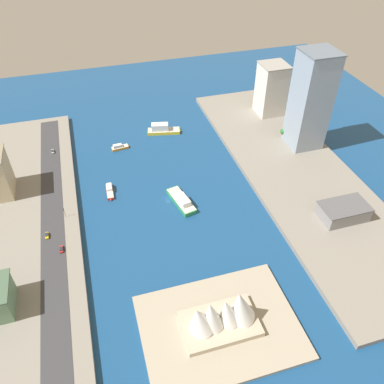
# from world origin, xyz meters

# --- Properties ---
(ground_plane) EXTENTS (440.00, 440.00, 0.00)m
(ground_plane) POSITION_xyz_m (0.00, 0.00, 0.00)
(ground_plane) COLOR navy
(quay_west) EXTENTS (70.00, 240.00, 3.30)m
(quay_west) POSITION_xyz_m (-90.00, 0.00, 1.65)
(quay_west) COLOR gray
(quay_west) RESTS_ON ground_plane
(quay_east) EXTENTS (70.00, 240.00, 3.30)m
(quay_east) POSITION_xyz_m (90.00, 0.00, 1.65)
(quay_east) COLOR gray
(quay_east) RESTS_ON ground_plane
(peninsula_point) EXTENTS (70.98, 52.64, 2.00)m
(peninsula_point) POSITION_xyz_m (-1.35, 93.10, 1.00)
(peninsula_point) COLOR #A89E89
(peninsula_point) RESTS_ON ground_plane
(road_strip) EXTENTS (12.95, 228.00, 0.15)m
(road_strip) POSITION_xyz_m (69.74, 0.00, 3.38)
(road_strip) COLOR #38383D
(road_strip) RESTS_ON quay_east
(tugboat_red) EXTENTS (4.61, 16.25, 3.59)m
(tugboat_red) POSITION_xyz_m (34.29, -16.75, 1.38)
(tugboat_red) COLOR red
(tugboat_red) RESTS_ON ground_plane
(ferry_green_doubledeck) EXTENTS (13.50, 29.00, 5.94)m
(ferry_green_doubledeck) POSITION_xyz_m (-7.21, 6.13, 2.10)
(ferry_green_doubledeck) COLOR #2D8C4C
(ferry_green_doubledeck) RESTS_ON ground_plane
(ferry_yellow_fast) EXTENTS (27.09, 13.09, 7.72)m
(ferry_yellow_fast) POSITION_xyz_m (-14.54, -77.68, 2.95)
(ferry_yellow_fast) COLOR yellow
(ferry_yellow_fast) RESTS_ON ground_plane
(water_taxi_orange) EXTENTS (13.75, 6.05, 3.87)m
(water_taxi_orange) POSITION_xyz_m (20.93, -64.67, 1.42)
(water_taxi_orange) COLOR orange
(water_taxi_orange) RESTS_ON ground_plane
(tower_tall_glass) EXTENTS (22.84, 23.55, 68.59)m
(tower_tall_glass) POSITION_xyz_m (-108.81, -29.12, 37.63)
(tower_tall_glass) COLOR #8C9EB2
(tower_tall_glass) RESTS_ON quay_west
(warehouse_low_gray) EXTENTS (27.56, 16.80, 9.12)m
(warehouse_low_gray) POSITION_xyz_m (-93.05, 48.14, 7.89)
(warehouse_low_gray) COLOR gray
(warehouse_low_gray) RESTS_ON quay_west
(hotel_broad_white) EXTENTS (20.68, 21.08, 40.74)m
(hotel_broad_white) POSITION_xyz_m (-105.15, -78.99, 23.70)
(hotel_broad_white) COLOR silver
(hotel_broad_white) RESTS_ON quay_west
(pickup_red) EXTENTS (1.85, 5.01, 1.57)m
(pickup_red) POSITION_xyz_m (65.39, 27.93, 4.21)
(pickup_red) COLOR black
(pickup_red) RESTS_ON road_strip
(taxi_yellow_cab) EXTENTS (1.92, 4.99, 1.56)m
(taxi_yellow_cab) POSITION_xyz_m (72.71, 15.43, 4.23)
(taxi_yellow_cab) COLOR black
(taxi_yellow_cab) RESTS_ON road_strip
(van_white) EXTENTS (2.01, 4.78, 1.50)m
(van_white) POSITION_xyz_m (67.92, -68.61, 4.19)
(van_white) COLOR black
(van_white) RESTS_ON road_strip
(traffic_light_waterfront) EXTENTS (0.36, 0.36, 6.50)m
(traffic_light_waterfront) POSITION_xyz_m (62.12, 1.89, 7.64)
(traffic_light_waterfront) COLOR black
(traffic_light_waterfront) RESTS_ON quay_east
(opera_landmark) EXTENTS (34.51, 21.34, 22.04)m
(opera_landmark) POSITION_xyz_m (-1.52, 93.10, 11.01)
(opera_landmark) COLOR #BCAD93
(opera_landmark) RESTS_ON peninsula_point
(park_tree_cluster) EXTENTS (11.12, 14.12, 9.11)m
(park_tree_cluster) POSITION_xyz_m (-102.29, -34.19, 9.39)
(park_tree_cluster) COLOR brown
(park_tree_cluster) RESTS_ON quay_west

